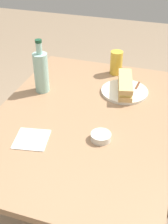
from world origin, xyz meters
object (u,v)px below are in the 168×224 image
at_px(dining_table, 84,134).
at_px(baguette_sandwich_near, 125,85).
at_px(olive_bowl, 101,137).
at_px(water_bottle, 41,71).
at_px(plate_near, 125,91).
at_px(knife_near, 136,89).
at_px(beer_glass, 116,63).

bearing_deg(dining_table, baguette_sandwich_near, 152.01).
height_order(baguette_sandwich_near, olive_bowl, baguette_sandwich_near).
bearing_deg(olive_bowl, water_bottle, -126.61).
bearing_deg(plate_near, knife_near, 112.95).
xyz_separation_m(knife_near, beer_glass, (-0.18, -0.15, 0.05)).
relative_size(baguette_sandwich_near, knife_near, 1.42).
xyz_separation_m(water_bottle, olive_bowl, (0.30, 0.41, -0.10)).
distance_m(water_bottle, beer_glass, 0.46).
xyz_separation_m(plate_near, baguette_sandwich_near, (0.00, -0.00, 0.04)).
relative_size(dining_table, baguette_sandwich_near, 4.60).
height_order(water_bottle, olive_bowl, water_bottle).
distance_m(dining_table, plate_near, 0.33).
bearing_deg(water_bottle, baguette_sandwich_near, 104.65).
height_order(dining_table, water_bottle, water_bottle).
distance_m(dining_table, olive_bowl, 0.23).
bearing_deg(plate_near, water_bottle, -75.35).
height_order(knife_near, water_bottle, water_bottle).
bearing_deg(plate_near, dining_table, -27.99).
height_order(baguette_sandwich_near, water_bottle, water_bottle).
distance_m(baguette_sandwich_near, beer_glass, 0.23).
xyz_separation_m(dining_table, knife_near, (-0.29, 0.20, 0.13)).
bearing_deg(baguette_sandwich_near, olive_bowl, -2.79).
relative_size(dining_table, plate_near, 4.72).
distance_m(baguette_sandwich_near, water_bottle, 0.45).
bearing_deg(olive_bowl, baguette_sandwich_near, 177.21).
bearing_deg(beer_glass, baguette_sandwich_near, 24.66).
height_order(water_bottle, beer_glass, water_bottle).
xyz_separation_m(dining_table, water_bottle, (-0.16, -0.29, 0.23)).
bearing_deg(dining_table, plate_near, 152.01).
bearing_deg(baguette_sandwich_near, plate_near, 153.43).
xyz_separation_m(baguette_sandwich_near, water_bottle, (0.11, -0.43, 0.07)).
relative_size(knife_near, olive_bowl, 2.06).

